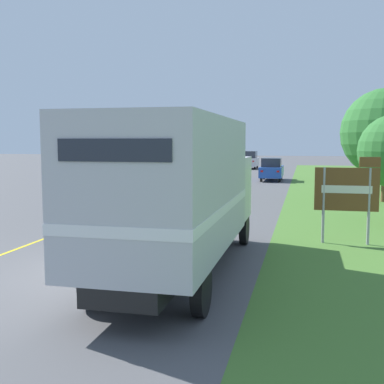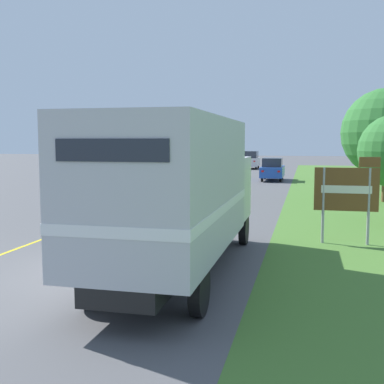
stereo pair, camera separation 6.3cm
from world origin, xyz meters
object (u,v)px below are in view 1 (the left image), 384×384
(horse_trailer_truck, at_px, (179,190))
(lead_car_silver_ahead, at_px, (250,160))
(lead_car_white, at_px, (185,183))
(lead_car_blue_ahead, at_px, (272,169))
(highway_sign, at_px, (348,191))

(horse_trailer_truck, relative_size, lead_car_silver_ahead, 1.93)
(lead_car_white, bearing_deg, horse_trailer_truck, -76.36)
(horse_trailer_truck, xyz_separation_m, lead_car_white, (-3.72, 15.35, -1.19))
(horse_trailer_truck, height_order, lead_car_silver_ahead, horse_trailer_truck)
(lead_car_white, relative_size, lead_car_blue_ahead, 1.04)
(horse_trailer_truck, xyz_separation_m, lead_car_blue_ahead, (0.23, 29.31, -1.13))
(lead_car_white, bearing_deg, highway_sign, -53.09)
(lead_car_blue_ahead, distance_m, lead_car_silver_ahead, 17.45)
(horse_trailer_truck, relative_size, highway_sign, 3.14)
(highway_sign, bearing_deg, horse_trailer_truck, -131.71)
(lead_car_white, xyz_separation_m, lead_car_silver_ahead, (0.24, 31.01, 0.15))
(horse_trailer_truck, relative_size, lead_car_white, 1.91)
(lead_car_silver_ahead, bearing_deg, lead_car_white, -90.44)
(horse_trailer_truck, bearing_deg, lead_car_blue_ahead, 89.55)
(horse_trailer_truck, bearing_deg, highway_sign, 48.29)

